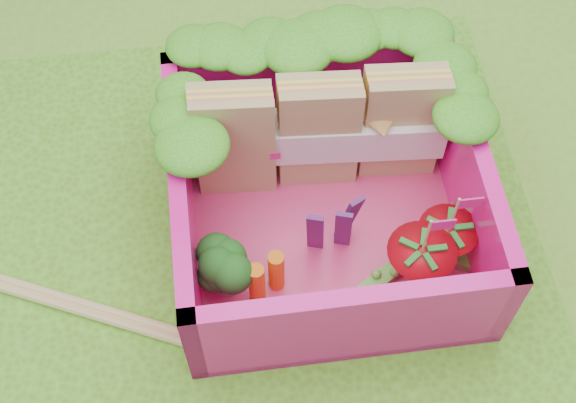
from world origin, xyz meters
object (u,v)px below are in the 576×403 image
Objects in this scene: sandwich_stack at (319,132)px; strawberry_right at (444,244)px; strawberry_left at (418,267)px; chopsticks at (19,288)px; bento_box at (327,194)px; broccoli at (225,265)px.

strawberry_right is (0.47, -0.53, -0.17)m from sandwich_stack.
sandwich_stack is 2.15× the size of strawberry_left.
strawberry_left is 1.72m from chopsticks.
sandwich_stack is at bearing 88.89° from bento_box.
bento_box is 4.27× the size of broccoli.
sandwich_stack reaches higher than strawberry_left.
strawberry_left is 0.27× the size of chopsticks.
bento_box is at bearing 151.34° from strawberry_right.
strawberry_left is at bearing -47.21° from bento_box.
bento_box is 1.15× the size of sandwich_stack.
strawberry_right is at bearing 0.40° from broccoli.
strawberry_left is (0.80, -0.09, -0.04)m from broccoli.
chopsticks is (-0.91, 0.12, -0.22)m from broccoli.
bento_box is 0.49m from strawberry_left.
strawberry_right is at bearing -48.89° from sandwich_stack.
strawberry_left is at bearing -6.68° from broccoli.
strawberry_left is 1.06× the size of strawberry_right.
sandwich_stack is 1.48m from chopsticks.
bento_box reaches higher than broccoli.
broccoli is (-0.47, -0.26, -0.04)m from bento_box.
bento_box is 0.29m from sandwich_stack.
sandwich_stack is 0.73m from broccoli.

